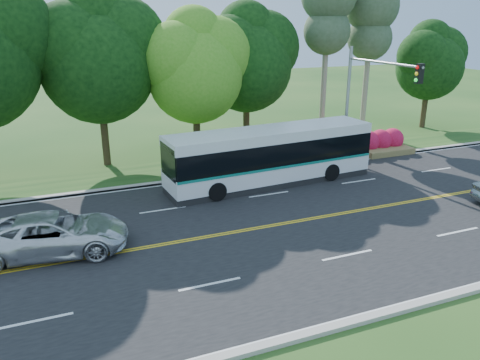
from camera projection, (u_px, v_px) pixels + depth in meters
name	position (u px, v px, depth m)	size (l,w,h in m)	color
ground	(312.00, 219.00, 21.01)	(120.00, 120.00, 0.00)	#1D4617
road	(312.00, 219.00, 21.01)	(60.00, 14.00, 0.02)	black
curb_north	(250.00, 172.00, 27.26)	(60.00, 0.30, 0.15)	#ADA79C
curb_south	(427.00, 302.00, 14.72)	(60.00, 0.30, 0.15)	#ADA79C
grass_verge	(238.00, 163.00, 28.89)	(60.00, 4.00, 0.10)	#1D4617
lane_markings	(310.00, 219.00, 20.97)	(57.60, 13.82, 0.00)	gold
tree_row	(138.00, 51.00, 27.63)	(44.70, 9.10, 13.84)	black
bougainvillea_hedge	(345.00, 145.00, 30.46)	(9.50, 2.25, 1.50)	#A70D25
traffic_signal	(368.00, 90.00, 26.52)	(0.42, 6.10, 7.00)	#93959B
transit_bus	(270.00, 157.00, 25.09)	(11.64, 3.36, 3.01)	white
suv	(53.00, 234.00, 17.73)	(2.57, 5.57, 1.55)	silver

